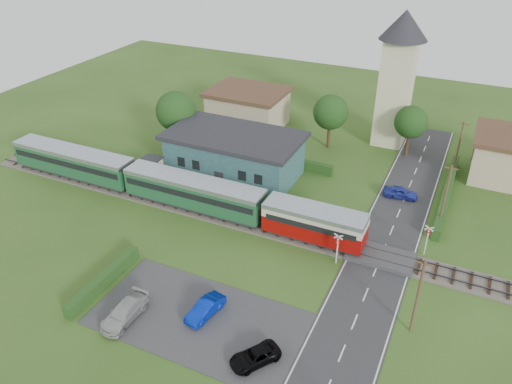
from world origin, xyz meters
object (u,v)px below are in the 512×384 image
at_px(crossing_signal_near, 338,244).
at_px(car_park_silver, 125,312).
at_px(station_building, 234,154).
at_px(church_tower, 398,70).
at_px(crossing_signal_far, 428,236).
at_px(house_west, 248,108).
at_px(house_east, 510,157).
at_px(pedestrian_far, 148,174).
at_px(car_on_road, 400,192).
at_px(car_park_dark, 255,356).
at_px(pedestrian_near, 271,203).
at_px(car_park_blue, 205,309).
at_px(equipment_hut, 152,168).
at_px(train, 169,186).

height_order(crossing_signal_near, car_park_silver, crossing_signal_near).
bearing_deg(car_park_silver, station_building, 97.92).
distance_m(church_tower, crossing_signal_near, 29.57).
bearing_deg(crossing_signal_far, house_west, 144.23).
relative_size(house_east, pedestrian_far, 5.34).
relative_size(crossing_signal_near, car_park_silver, 0.69).
xyz_separation_m(church_tower, car_on_road, (4.44, -14.13, -9.53)).
bearing_deg(station_building, car_park_dark, -59.91).
xyz_separation_m(church_tower, house_west, (-20.00, -3.00, -7.43)).
distance_m(church_tower, house_west, 21.55).
relative_size(house_west, pedestrian_near, 6.42).
relative_size(crossing_signal_near, pedestrian_near, 1.95).
height_order(car_park_blue, pedestrian_far, pedestrian_far).
height_order(crossing_signal_far, car_park_dark, crossing_signal_far).
xyz_separation_m(house_east, car_on_road, (-10.56, -10.13, -2.10)).
relative_size(car_park_silver, pedestrian_near, 2.82).
xyz_separation_m(crossing_signal_near, pedestrian_far, (-24.49, 4.81, -0.87)).
height_order(equipment_hut, pedestrian_near, equipment_hut).
bearing_deg(house_west, pedestrian_near, -58.31).
relative_size(house_west, car_park_blue, 2.79).
bearing_deg(crossing_signal_far, equipment_hut, 178.54).
bearing_deg(equipment_hut, pedestrian_near, -1.93).
bearing_deg(station_building, equipment_hut, -144.08).
height_order(car_on_road, car_park_silver, car_park_silver).
xyz_separation_m(train, house_east, (33.46, 22.00, 0.62)).
bearing_deg(crossing_signal_far, crossing_signal_near, -146.31).
height_order(train, house_west, house_west).
height_order(car_on_road, car_park_blue, car_park_blue).
bearing_deg(car_park_blue, crossing_signal_far, 57.15).
height_order(car_park_dark, pedestrian_far, pedestrian_far).
distance_m(train, crossing_signal_near, 20.01).
height_order(train, pedestrian_far, train).
bearing_deg(car_park_silver, car_park_dark, 3.45).
distance_m(train, church_tower, 32.89).
xyz_separation_m(equipment_hut, pedestrian_far, (-0.09, -0.80, -0.47)).
xyz_separation_m(train, car_on_road, (22.90, 11.87, -1.48)).
relative_size(train, crossing_signal_far, 13.18).
bearing_deg(equipment_hut, car_park_silver, -60.38).
bearing_deg(equipment_hut, crossing_signal_near, -12.94).
height_order(crossing_signal_near, car_park_dark, crossing_signal_near).
bearing_deg(pedestrian_far, train, -125.90).
xyz_separation_m(house_east, pedestrian_far, (-38.09, -19.60, -1.52)).
bearing_deg(equipment_hut, house_west, 81.38).
height_order(crossing_signal_far, pedestrian_far, crossing_signal_far).
xyz_separation_m(train, car_park_dark, (17.93, -15.97, -1.57)).
distance_m(equipment_hut, car_on_road, 28.80).
bearing_deg(crossing_signal_far, church_tower, 110.02).
distance_m(house_east, pedestrian_far, 42.86).
relative_size(house_west, car_on_road, 2.86).
relative_size(house_west, pedestrian_far, 6.55).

